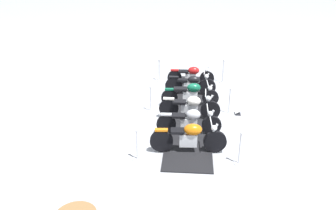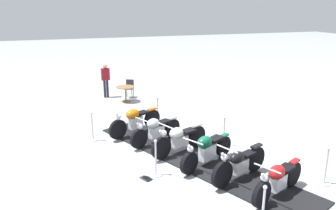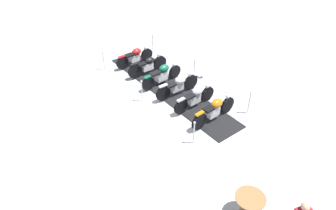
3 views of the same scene
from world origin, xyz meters
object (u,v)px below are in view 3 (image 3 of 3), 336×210
Objects in this scene: motorcycle_copper at (215,109)px; motorcycle_maroon at (135,56)px; stanchion_left_rear at (104,64)px; info_placard at (200,75)px; stanchion_right_front at (249,106)px; cafe_table at (250,202)px; motorcycle_black at (148,65)px; motorcycle_forest at (162,74)px; stanchion_right_mid at (194,73)px; stanchion_left_front at (194,136)px; motorcycle_cream at (178,85)px; stanchion_left_mid at (142,94)px; motorcycle_chrome at (195,97)px; stanchion_right_rear at (153,47)px.

motorcycle_copper reaches higher than motorcycle_maroon.
stanchion_left_rear reaches higher than info_placard.
info_placard is (3.20, 1.03, -0.30)m from stanchion_right_front.
motorcycle_maroon is 6.39m from stanchion_right_front.
stanchion_left_rear is 1.19× the size of cafe_table.
motorcycle_black is 5.25× the size of info_placard.
motorcycle_forest is 1.02× the size of motorcycle_black.
motorcycle_maroon is 1.86× the size of stanchion_right_mid.
motorcycle_cream is at bearing -4.90° from stanchion_left_front.
motorcycle_black is 1.91× the size of stanchion_right_mid.
motorcycle_maroon is 1.90× the size of stanchion_left_mid.
stanchion_left_front is 1.15× the size of cafe_table.
cafe_table is at bearing 154.86° from stanchion_right_front.
info_placard is at bearing -7.97° from cafe_table.
stanchion_left_front is 2.63× the size of info_placard.
stanchion_left_rear is (1.94, 2.52, -0.20)m from motorcycle_forest.
motorcycle_copper reaches higher than stanchion_right_mid.
motorcycle_chrome is 1.90× the size of stanchion_right_front.
stanchion_right_mid reaches higher than stanchion_left_front.
cafe_table is (-6.36, -1.97, 0.21)m from stanchion_left_mid.
motorcycle_cream is 1.93m from info_placard.
stanchion_left_rear is at bearing 23.75° from stanchion_left_mid.
stanchion_right_rear is at bearing -17.71° from stanchion_left_mid.
stanchion_left_rear is at bearing 100.58° from motorcycle_copper.
stanchion_right_mid is (-2.03, -2.48, -0.18)m from motorcycle_maroon.
stanchion_left_mid is at bearing -163.00° from motorcycle_forest.
stanchion_left_front is at bearing 113.75° from stanchion_right_front.
motorcycle_chrome is at bearing -88.23° from motorcycle_cream.
motorcycle_chrome is 1.93× the size of stanchion_left_mid.
stanchion_left_mid is (0.95, 2.08, -0.15)m from motorcycle_chrome.
stanchion_right_mid is (-3.08, -1.35, -0.06)m from stanchion_right_rear.
stanchion_left_front is (-4.27, 1.36, 0.03)m from stanchion_right_mid.
stanchion_right_front reaches higher than motorcycle_maroon.
info_placard is at bearing -21.03° from stanchion_left_front.
stanchion_left_front is at bearing 162.29° from stanchion_right_mid.
motorcycle_chrome is at bearing 163.53° from stanchion_right_mid.
motorcycle_maroon is at bearing 86.35° from motorcycle_forest.
info_placard is (-2.95, -1.68, -0.31)m from stanchion_right_rear.
motorcycle_maroon is at bearing 36.87° from stanchion_right_front.
motorcycle_cream is 2.01× the size of stanchion_left_rear.
motorcycle_forest is 1.05× the size of motorcycle_maroon.
motorcycle_chrome reaches higher than motorcycle_maroon.
motorcycle_maroon is 9.74m from cafe_table.
motorcycle_black is 1.94× the size of stanchion_left_mid.
stanchion_left_rear is 0.99× the size of stanchion_right_front.
stanchion_right_rear is at bearing 3.26° from cafe_table.
motorcycle_black is (2.09, 0.93, -0.03)m from motorcycle_cream.
motorcycle_copper is 1.01× the size of motorcycle_cream.
motorcycle_cream is 6.46m from cafe_table.
motorcycle_forest reaches higher than cafe_table.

